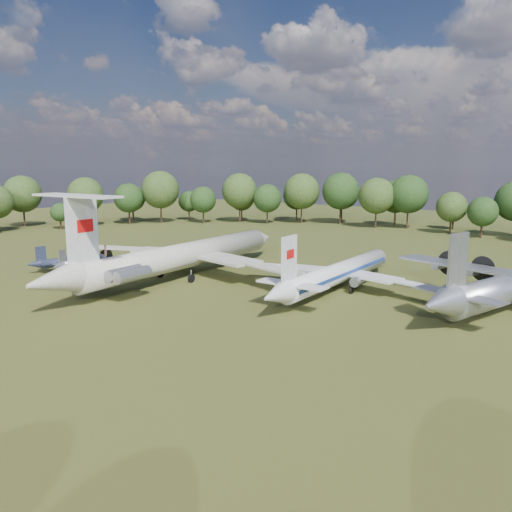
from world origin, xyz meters
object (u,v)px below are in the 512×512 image
Objects in this scene: il62_airliner at (184,260)px; an12_transport at (508,292)px; small_prop_west at (72,263)px; tu104_jet at (339,276)px; small_prop_northwest at (82,263)px; person_on_il62 at (106,251)px.

an12_transport is (46.12, 10.79, -0.47)m from il62_airliner.
il62_airliner reaches higher than small_prop_west.
tu104_jet is 2.60× the size of small_prop_west.
an12_transport is 67.72m from small_prop_northwest.
an12_transport reaches higher than tu104_jet.
small_prop_west is 1.69m from small_prop_northwest.
tu104_jet reaches higher than small_prop_northwest.
small_prop_northwest is at bearing -164.32° from tu104_jet.
tu104_jet is at bearing -120.61° from person_on_il62.
small_prop_west is at bearing -163.57° from il62_airliner.
person_on_il62 is at bearing -136.44° from tu104_jet.
person_on_il62 reaches higher than il62_airliner.
person_on_il62 is (-45.20, -26.61, 4.25)m from an12_transport.
person_on_il62 is (-23.27, -23.39, 4.56)m from tu104_jet.
an12_transport is 2.51× the size of small_prop_northwest.
small_prop_northwest is 23.31m from person_on_il62.
tu104_jet is 33.31m from person_on_il62.
small_prop_northwest is (-43.67, -13.58, -1.00)m from tu104_jet.
small_prop_west reaches higher than small_prop_northwest.
person_on_il62 is (21.40, -8.46, 5.46)m from small_prop_west.
person_on_il62 reaches higher than small_prop_west.
tu104_jet is (24.19, 7.57, -0.79)m from il62_airliner.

